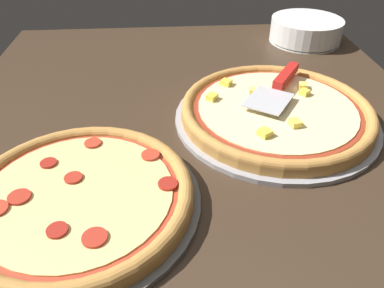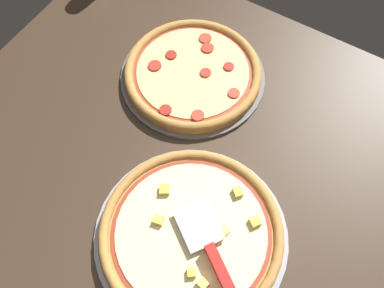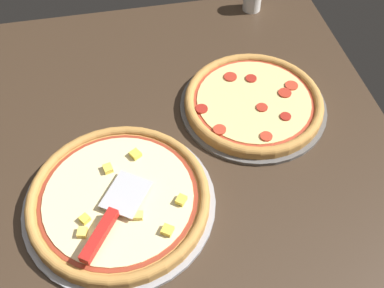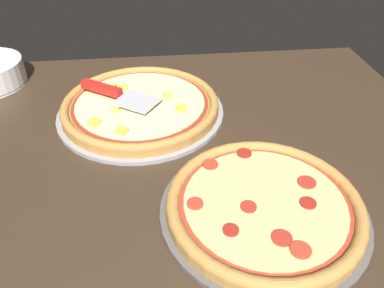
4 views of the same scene
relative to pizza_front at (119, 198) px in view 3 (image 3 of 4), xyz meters
The scene contains 6 objects.
ground_plane 18.73cm from the pizza_front, 108.64° to the left, with size 134.37×105.78×3.60cm, color #38281C.
pizza_pan_front 2.08cm from the pizza_front, 125.70° to the right, with size 42.62×42.62×1.00cm, color #939399.
pizza_front is the anchor object (origin of this frame).
pizza_pan_back 43.60cm from the pizza_front, 121.15° to the left, with size 38.39×38.39×1.00cm, color #565451.
pizza_back 43.55cm from the pizza_front, 121.14° to the left, with size 36.08×36.08×2.83cm.
serving_spatula 8.34cm from the pizza_front, 20.28° to the right, with size 21.16×16.69×2.00cm.
Camera 3 is at (59.99, -11.86, 86.44)cm, focal length 42.00 mm.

